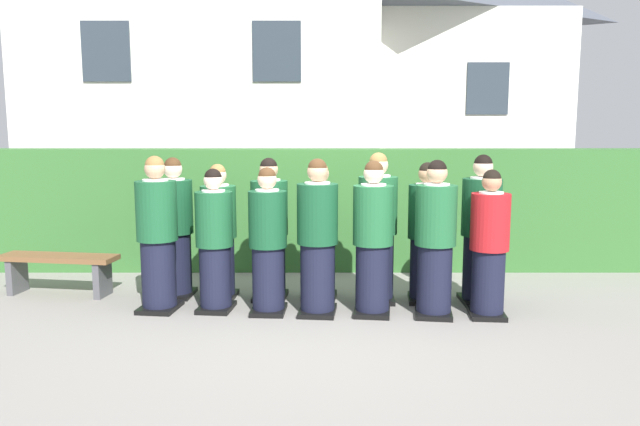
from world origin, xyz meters
name	(u,v)px	position (x,y,z in m)	size (l,w,h in m)	color
ground_plane	(320,313)	(0.00, 0.00, 0.00)	(60.00, 60.00, 0.00)	gray
student_front_row_0	(157,238)	(-1.76, 0.12, 0.80)	(0.45, 0.53, 1.68)	black
student_front_row_1	(215,244)	(-1.14, 0.11, 0.74)	(0.40, 0.48, 1.55)	black
student_front_row_2	(268,244)	(-0.56, 0.02, 0.75)	(0.41, 0.47, 1.57)	black
student_front_row_3	(317,241)	(-0.03, -0.02, 0.79)	(0.43, 0.54, 1.66)	black
student_front_row_4	(373,242)	(0.56, -0.02, 0.78)	(0.44, 0.54, 1.64)	black
student_front_row_5	(435,242)	(1.21, -0.08, 0.79)	(0.44, 0.55, 1.65)	black
student_in_red_blazer	(489,247)	(1.77, -0.11, 0.74)	(0.40, 0.51, 1.56)	black
student_rear_row_0	(175,231)	(-1.70, 0.67, 0.78)	(0.43, 0.49, 1.64)	black
student_rear_row_1	(219,235)	(-1.17, 0.59, 0.75)	(0.41, 0.48, 1.57)	black
student_rear_row_2	(269,232)	(-0.58, 0.57, 0.78)	(0.43, 0.49, 1.64)	black
student_rear_row_3	(320,235)	(0.00, 0.55, 0.76)	(0.41, 0.52, 1.59)	black
student_rear_row_4	(377,231)	(0.65, 0.47, 0.81)	(0.44, 0.50, 1.70)	black
student_rear_row_5	(426,236)	(1.20, 0.45, 0.76)	(0.42, 0.52, 1.60)	black
student_rear_row_6	(481,233)	(1.81, 0.40, 0.80)	(0.44, 0.48, 1.68)	black
hedge	(320,209)	(0.00, 2.17, 0.84)	(11.03, 0.70, 1.68)	#33662D
school_building_main	(401,68)	(2.01, 9.07, 3.41)	(7.52, 4.42, 6.64)	silver
school_building_annex	(210,39)	(-2.38, 7.30, 3.87)	(7.46, 4.32, 7.55)	silver
wooden_bench	(59,266)	(-3.11, 0.72, 0.35)	(1.44, 0.56, 0.48)	brown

